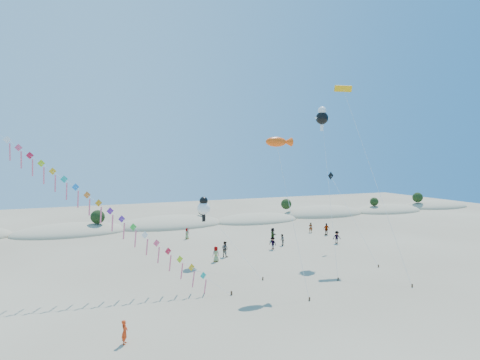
% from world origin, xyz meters
% --- Properties ---
extents(ground, '(160.00, 160.00, 0.00)m').
position_xyz_m(ground, '(0.00, 0.00, 0.00)').
color(ground, '#83745A').
rests_on(ground, ground).
extents(dune_ridge, '(145.30, 11.49, 5.57)m').
position_xyz_m(dune_ridge, '(1.06, 45.14, 0.11)').
color(dune_ridge, tan).
rests_on(dune_ridge, ground).
extents(kite_train, '(26.86, 13.79, 20.76)m').
position_xyz_m(kite_train, '(-17.09, 15.79, 10.62)').
color(kite_train, '#3F2D1E').
rests_on(kite_train, ground).
extents(fish_kite, '(2.78, 6.94, 14.00)m').
position_xyz_m(fish_kite, '(3.00, 11.12, 13.47)').
color(fish_kite, '#3F2D1E').
rests_on(fish_kite, ground).
extents(cartoon_kite_low, '(4.01, 9.50, 7.52)m').
position_xyz_m(cartoon_kite_low, '(-1.86, 20.00, 6.35)').
color(cartoon_kite_low, '#3F2D1E').
rests_on(cartoon_kite_low, ground).
extents(cartoon_kite_high, '(6.35, 11.67, 18.30)m').
position_xyz_m(cartoon_kite_high, '(13.36, 19.08, 17.01)').
color(cartoon_kite_high, '#3F2D1E').
rests_on(cartoon_kite_high, ground).
extents(parafoil_kite, '(3.48, 14.27, 20.83)m').
position_xyz_m(parafoil_kite, '(15.44, 17.44, 19.98)').
color(parafoil_kite, '#3F2D1E').
rests_on(parafoil_kite, ground).
extents(dark_kite, '(1.75, 10.79, 10.06)m').
position_xyz_m(dark_kite, '(15.88, 18.40, 7.20)').
color(dark_kite, '#3F2D1E').
rests_on(dark_kite, ground).
extents(flyer_foreground, '(0.56, 0.67, 1.57)m').
position_xyz_m(flyer_foreground, '(-12.73, 2.76, 0.79)').
color(flyer_foreground, red).
rests_on(flyer_foreground, ground).
extents(beachgoers, '(21.75, 14.26, 1.88)m').
position_xyz_m(beachgoers, '(9.50, 24.54, 0.87)').
color(beachgoers, slate).
rests_on(beachgoers, ground).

